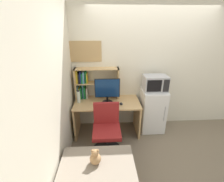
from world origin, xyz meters
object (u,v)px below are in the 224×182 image
at_px(hutch_bookshelf, 90,83).
at_px(water_bottle, 79,97).
at_px(microwave, 155,83).
at_px(mini_fridge, 152,110).
at_px(desk_chair, 107,132).
at_px(wall_corkboard, 82,51).
at_px(keyboard, 106,105).
at_px(computer_mouse, 121,104).
at_px(bed, 98,177).
at_px(monitor, 107,90).
at_px(teddy_bear, 95,157).

xyz_separation_m(hutch_bookshelf, water_bottle, (-0.21, -0.22, -0.21)).
height_order(hutch_bookshelf, microwave, hutch_bookshelf).
bearing_deg(mini_fridge, desk_chair, -148.20).
xyz_separation_m(microwave, wall_corkboard, (-1.45, 0.25, 0.60)).
bearing_deg(desk_chair, keyboard, 89.58).
bearing_deg(desk_chair, computer_mouse, 54.35).
distance_m(microwave, bed, 1.98).
distance_m(hutch_bookshelf, water_bottle, 0.37).
bearing_deg(water_bottle, mini_fridge, 2.22).
distance_m(mini_fridge, wall_corkboard, 1.91).
relative_size(monitor, wall_corkboard, 0.64).
bearing_deg(desk_chair, hutch_bookshelf, 112.82).
distance_m(water_bottle, bed, 1.51).
height_order(hutch_bookshelf, monitor, hutch_bookshelf).
height_order(keyboard, mini_fridge, mini_fridge).
height_order(desk_chair, wall_corkboard, wall_corkboard).
bearing_deg(keyboard, bed, -97.19).
distance_m(microwave, wall_corkboard, 1.59).
bearing_deg(desk_chair, water_bottle, 134.05).
xyz_separation_m(computer_mouse, desk_chair, (-0.30, -0.41, -0.35)).
bearing_deg(monitor, teddy_bear, -98.93).
relative_size(keyboard, computer_mouse, 4.20).
bearing_deg(computer_mouse, microwave, 16.51).
height_order(teddy_bear, wall_corkboard, wall_corkboard).
height_order(microwave, bed, microwave).
bearing_deg(wall_corkboard, water_bottle, -105.09).
bearing_deg(microwave, mini_fridge, -90.19).
height_order(computer_mouse, desk_chair, desk_chair).
xyz_separation_m(computer_mouse, teddy_bear, (-0.46, -1.13, -0.21)).
xyz_separation_m(microwave, desk_chair, (-0.99, -0.62, -0.70)).
height_order(mini_fridge, desk_chair, mini_fridge).
xyz_separation_m(keyboard, mini_fridge, (0.99, 0.22, -0.27)).
height_order(keyboard, microwave, microwave).
height_order(microwave, desk_chair, microwave).
bearing_deg(microwave, water_bottle, -177.67).
relative_size(water_bottle, teddy_bear, 1.12).
relative_size(monitor, bed, 0.48).
bearing_deg(microwave, bed, -129.58).
height_order(desk_chair, teddy_bear, desk_chair).
distance_m(monitor, mini_fridge, 1.10).
relative_size(monitor, teddy_bear, 2.16).
bearing_deg(computer_mouse, mini_fridge, 16.29).
bearing_deg(hutch_bookshelf, keyboard, -48.79).
relative_size(keyboard, water_bottle, 1.48).
bearing_deg(bed, desk_chair, 79.31).
bearing_deg(keyboard, desk_chair, -90.42).
xyz_separation_m(hutch_bookshelf, computer_mouse, (0.62, -0.36, -0.32)).
xyz_separation_m(water_bottle, mini_fridge, (1.53, 0.06, -0.38)).
bearing_deg(desk_chair, wall_corkboard, 117.75).
distance_m(monitor, water_bottle, 0.59).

